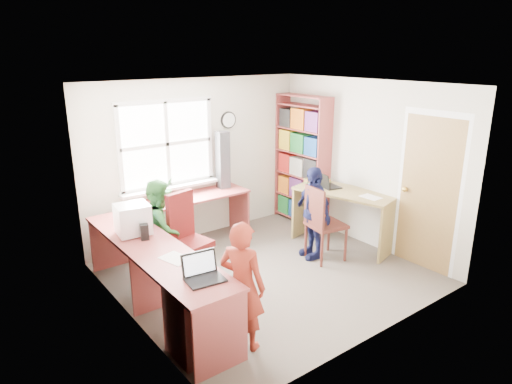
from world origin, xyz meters
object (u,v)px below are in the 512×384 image
cd_tower (223,160)px  laptop_left (203,273)px  laptop_right (327,184)px  person_green (161,228)px  person_navy (313,213)px  potted_plant (167,189)px  crt_monitor (133,219)px  swivel_chair (188,241)px  wooden_chair (322,221)px  right_desk (345,206)px  person_red (242,286)px  l_desk (188,280)px  bookshelf (302,163)px

cd_tower → laptop_left: bearing=-122.8°
laptop_right → cd_tower: bearing=54.8°
person_green → person_navy: 2.05m
person_green → cd_tower: bearing=-35.2°
potted_plant → person_navy: 2.06m
crt_monitor → person_green: size_ratio=0.32×
crt_monitor → person_navy: 2.42m
swivel_chair → cd_tower: cd_tower is taller
wooden_chair → cd_tower: 1.80m
laptop_right → cd_tower: size_ratio=0.43×
right_desk → person_navy: 0.66m
laptop_left → person_red: person_red is taller
laptop_right → person_green: size_ratio=0.30×
wooden_chair → cd_tower: size_ratio=1.21×
right_desk → person_red: bearing=-172.1°
l_desk → laptop_left: size_ratio=7.83×
laptop_right → cd_tower: (-1.08, 1.14, 0.30)m
potted_plant → l_desk: bearing=-110.9°
swivel_chair → person_navy: bearing=-30.6°
cd_tower → potted_plant: 1.00m
right_desk → crt_monitor: bearing=156.0°
cd_tower → bookshelf: bearing=-9.4°
laptop_right → laptop_left: bearing=124.3°
bookshelf → crt_monitor: bearing=-168.9°
crt_monitor → laptop_left: 1.41m
laptop_right → person_red: bearing=130.0°
swivel_chair → person_navy: size_ratio=0.84×
person_red → person_green: size_ratio=1.02×
person_green → swivel_chair: bearing=-104.9°
person_red → right_desk: bearing=-94.6°
bookshelf → laptop_right: bookshelf is taller
swivel_chair → potted_plant: (0.19, 0.88, 0.44)m
person_red → swivel_chair: bearing=-37.9°
l_desk → cd_tower: cd_tower is taller
person_green → wooden_chair: bearing=-87.0°
l_desk → crt_monitor: size_ratio=7.36×
bookshelf → cd_tower: bearing=166.4°
person_red → crt_monitor: bearing=-13.1°
laptop_right → person_navy: bearing=130.2°
bookshelf → swivel_chair: 2.60m
right_desk → potted_plant: bearing=131.9°
l_desk → bookshelf: bookshelf is taller
wooden_chair → laptop_right: bearing=50.0°
potted_plant → laptop_left: bearing=-109.2°
wooden_chair → person_green: size_ratio=0.83×
bookshelf → laptop_right: (-0.25, -0.82, -0.12)m
laptop_right → person_green: bearing=90.7°
bookshelf → crt_monitor: (-3.17, -0.62, -0.07)m
laptop_left → right_desk: bearing=24.2°
l_desk → person_navy: person_navy is taller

